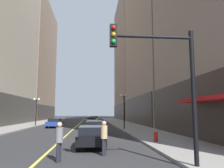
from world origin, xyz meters
TOP-DOWN VIEW (x-y plane):
  - ground_plane at (0.00, 35.00)m, footprint 200.00×200.00m
  - sidewalk_left at (-8.25, 35.00)m, footprint 4.50×78.00m
  - sidewalk_right at (8.25, 35.00)m, footprint 4.50×78.00m
  - lane_centre_stripe at (0.00, 35.00)m, footprint 0.16×70.00m
  - building_left_far at (-16.68, 60.00)m, footprint 12.57×26.00m
  - building_right_mid at (18.26, 34.50)m, footprint 15.72×24.00m
  - building_right_far at (17.19, 60.00)m, footprint 13.58×26.00m
  - storefront_awning_right at (9.70, 6.95)m, footprint 1.60×6.71m
  - car_black at (2.38, 8.39)m, footprint 1.71×4.25m
  - car_maroon at (2.71, 17.11)m, footprint 1.81×4.74m
  - car_blue at (-2.96, 27.14)m, footprint 1.87×4.14m
  - car_white at (2.41, 36.80)m, footprint 1.98×4.64m
  - car_yellow at (2.97, 46.89)m, footprint 1.95×4.83m
  - pedestrian_in_grey_suit at (0.95, 4.40)m, footprint 0.45×0.45m
  - pedestrian_in_tan_trench at (3.03, 5.72)m, footprint 0.47×0.47m
  - traffic_light_near_right at (5.35, 2.55)m, footprint 3.43×0.35m
  - street_lamp_left_far at (-6.40, 30.24)m, footprint 1.06×0.36m
  - street_lamp_right_mid at (6.40, 21.46)m, footprint 1.06×0.36m
  - fire_hydrant_right at (6.90, 9.66)m, footprint 0.28×0.28m

SIDE VIEW (x-z plane):
  - ground_plane at x=0.00m, z-range 0.00..0.00m
  - lane_centre_stripe at x=0.00m, z-range 0.00..0.01m
  - sidewalk_left at x=-8.25m, z-range 0.00..0.15m
  - sidewalk_right at x=8.25m, z-range 0.00..0.15m
  - fire_hydrant_right at x=6.90m, z-range 0.00..0.80m
  - car_black at x=2.38m, z-range 0.06..1.38m
  - car_blue at x=-2.96m, z-range 0.06..1.38m
  - car_maroon at x=2.71m, z-range 0.06..1.38m
  - car_white at x=2.41m, z-range 0.06..1.38m
  - car_yellow at x=2.97m, z-range 0.06..1.38m
  - pedestrian_in_tan_trench at x=3.03m, z-range 0.15..1.89m
  - pedestrian_in_grey_suit at x=0.95m, z-range 0.15..1.89m
  - storefront_awning_right at x=9.70m, z-range 1.43..4.55m
  - street_lamp_left_far at x=-6.40m, z-range 1.04..5.47m
  - street_lamp_right_mid at x=6.40m, z-range 1.04..5.47m
  - traffic_light_near_right at x=5.35m, z-range 0.92..6.57m
  - building_left_far at x=-16.68m, z-range -0.07..34.46m
  - building_right_far at x=17.19m, z-range -0.07..37.72m
  - building_right_mid at x=18.26m, z-range -0.07..44.30m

